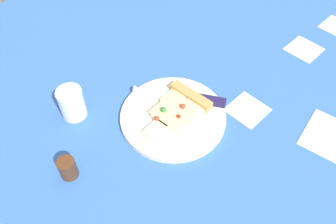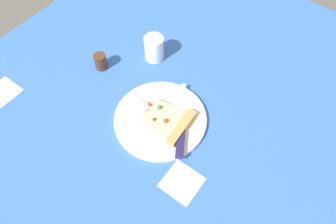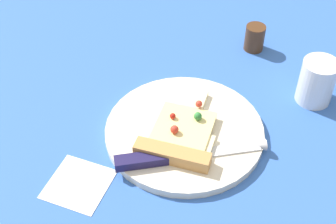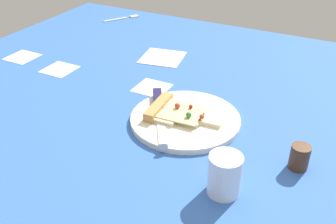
# 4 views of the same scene
# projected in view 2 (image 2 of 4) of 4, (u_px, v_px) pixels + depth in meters

# --- Properties ---
(ground_plane) EXTENTS (1.49, 1.49, 0.03)m
(ground_plane) POSITION_uv_depth(u_px,v_px,m) (192.00, 133.00, 0.88)
(ground_plane) COLOR #3360B7
(ground_plane) RESTS_ON ground
(plate) EXTENTS (0.26, 0.26, 0.01)m
(plate) POSITION_uv_depth(u_px,v_px,m) (160.00, 119.00, 0.88)
(plate) COLOR silver
(plate) RESTS_ON ground_plane
(pizza_slice) EXTENTS (0.18, 0.12, 0.03)m
(pizza_slice) POSITION_uv_depth(u_px,v_px,m) (168.00, 121.00, 0.86)
(pizza_slice) COLOR beige
(pizza_slice) RESTS_ON plate
(knife) EXTENTS (0.14, 0.22, 0.02)m
(knife) POSITION_uv_depth(u_px,v_px,m) (181.00, 126.00, 0.85)
(knife) COLOR silver
(knife) RESTS_ON plate
(drinking_glass) EXTENTS (0.06, 0.06, 0.08)m
(drinking_glass) POSITION_uv_depth(u_px,v_px,m) (154.00, 48.00, 0.99)
(drinking_glass) COLOR white
(drinking_glass) RESTS_ON ground_plane
(pepper_shaker) EXTENTS (0.04, 0.04, 0.05)m
(pepper_shaker) POSITION_uv_depth(u_px,v_px,m) (101.00, 62.00, 0.97)
(pepper_shaker) COLOR #4C2D19
(pepper_shaker) RESTS_ON ground_plane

